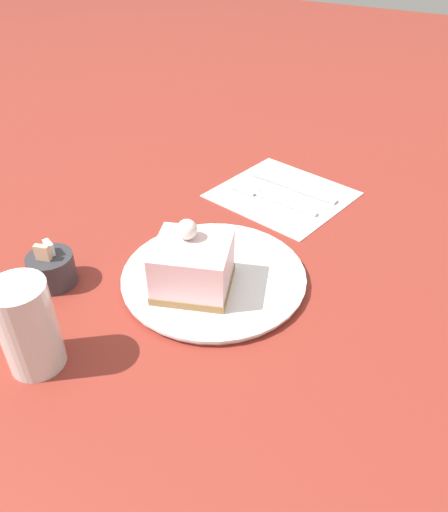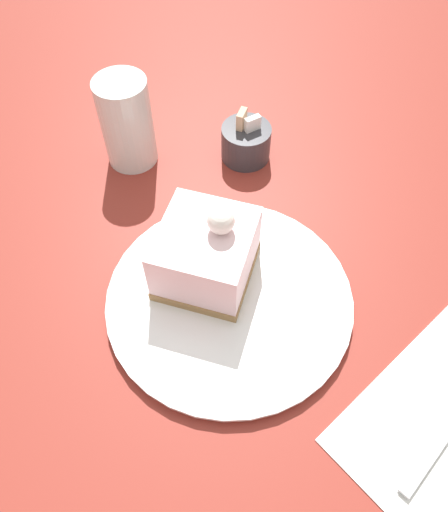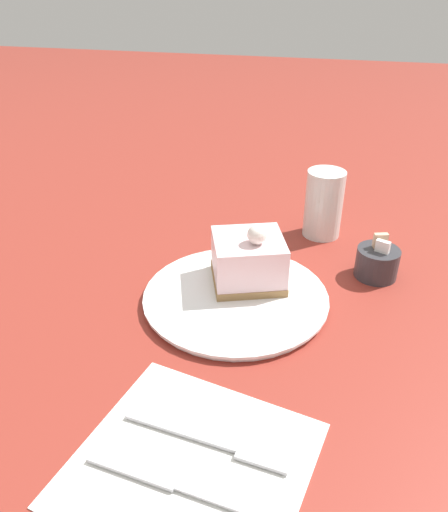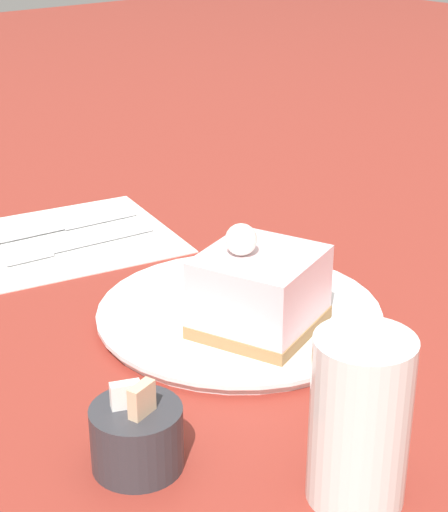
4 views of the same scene
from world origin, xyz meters
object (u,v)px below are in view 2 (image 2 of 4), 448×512
at_px(cake_slice, 206,253).
at_px(sugar_bowl, 246,142).
at_px(drinking_glass, 127,122).
at_px(plate, 229,299).

distance_m(cake_slice, sugar_bowl, 0.20).
xyz_separation_m(sugar_bowl, drinking_glass, (-0.11, -0.09, 0.03)).
height_order(plate, cake_slice, cake_slice).
relative_size(sugar_bowl, drinking_glass, 0.59).
relative_size(cake_slice, sugar_bowl, 1.84).
bearing_deg(cake_slice, drinking_glass, 134.87).
xyz_separation_m(plate, cake_slice, (-0.04, 0.01, 0.04)).
relative_size(plate, cake_slice, 2.06).
bearing_deg(sugar_bowl, plate, -59.15).
bearing_deg(sugar_bowl, drinking_glass, -142.19).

